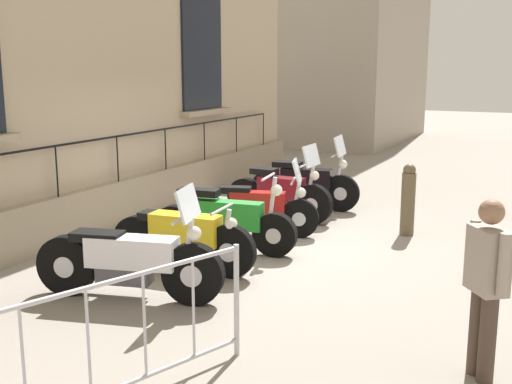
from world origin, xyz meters
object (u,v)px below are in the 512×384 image
motorcycle_green (224,222)px  crowd_barrier (118,337)px  motorcycle_black (305,183)px  motorcycle_yellow (183,238)px  motorcycle_maroon (280,195)px  pedestrian_standing (486,281)px  bollard (408,199)px  motorcycle_white (130,261)px  motorcycle_red (256,209)px

motorcycle_green → crowd_barrier: bearing=-71.9°
motorcycle_green → motorcycle_black: 3.05m
motorcycle_yellow → motorcycle_maroon: (-0.02, 3.05, 0.01)m
motorcycle_yellow → crowd_barrier: 3.24m
pedestrian_standing → motorcycle_yellow: bearing=161.8°
bollard → motorcycle_green: bearing=-136.0°
motorcycle_white → motorcycle_red: bearing=88.7°
motorcycle_yellow → motorcycle_maroon: size_ratio=1.03×
motorcycle_maroon → motorcycle_black: size_ratio=0.94×
motorcycle_green → motorcycle_maroon: motorcycle_maroon is taller
motorcycle_yellow → motorcycle_green: bearing=88.1°
motorcycle_yellow → pedestrian_standing: 4.01m
motorcycle_white → motorcycle_yellow: motorcycle_white is taller
motorcycle_yellow → motorcycle_red: (0.07, 1.96, -0.02)m
motorcycle_maroon → motorcycle_black: motorcycle_black is taller
motorcycle_green → bollard: size_ratio=1.90×
motorcycle_white → pedestrian_standing: size_ratio=1.41×
motorcycle_green → bollard: (2.12, 2.05, 0.14)m
motorcycle_green → pedestrian_standing: size_ratio=1.38×
motorcycle_red → motorcycle_maroon: bearing=94.9°
motorcycle_black → pedestrian_standing: pedestrian_standing is taller
motorcycle_white → motorcycle_black: (0.04, 5.16, 0.02)m
motorcycle_black → pedestrian_standing: size_ratio=1.32×
motorcycle_green → motorcycle_yellow: bearing=-91.9°
bollard → pedestrian_standing: bearing=-69.3°
motorcycle_white → pedestrian_standing: bearing=-2.3°
crowd_barrier → motorcycle_yellow: bearing=114.2°
pedestrian_standing → motorcycle_black: bearing=125.2°
motorcycle_red → motorcycle_green: bearing=-92.3°
motorcycle_maroon → bollard: bearing=0.4°
motorcycle_yellow → motorcycle_red: 1.96m
motorcycle_red → motorcycle_black: 2.10m
motorcycle_white → motorcycle_maroon: 4.15m
motorcycle_maroon → motorcycle_black: bearing=86.5°
motorcycle_white → motorcycle_green: (0.03, 2.10, -0.03)m
bollard → motorcycle_red: bearing=-152.1°
motorcycle_yellow → motorcycle_maroon: motorcycle_maroon is taller
motorcycle_red → pedestrian_standing: 4.93m
motorcycle_yellow → crowd_barrier: size_ratio=0.84×
motorcycle_yellow → motorcycle_green: 1.01m
motorcycle_white → motorcycle_black: motorcycle_black is taller
motorcycle_black → bollard: size_ratio=1.82×
motorcycle_maroon → bollard: motorcycle_maroon is taller
motorcycle_red → pedestrian_standing: bearing=-40.8°
crowd_barrier → motorcycle_green: bearing=108.1°
motorcycle_white → motorcycle_maroon: bearing=90.3°
motorcycle_yellow → motorcycle_maroon: bearing=90.4°
motorcycle_green → crowd_barrier: (1.29, -3.97, 0.14)m
motorcycle_white → motorcycle_yellow: (-0.00, 1.09, -0.01)m
motorcycle_yellow → motorcycle_green: motorcycle_green is taller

